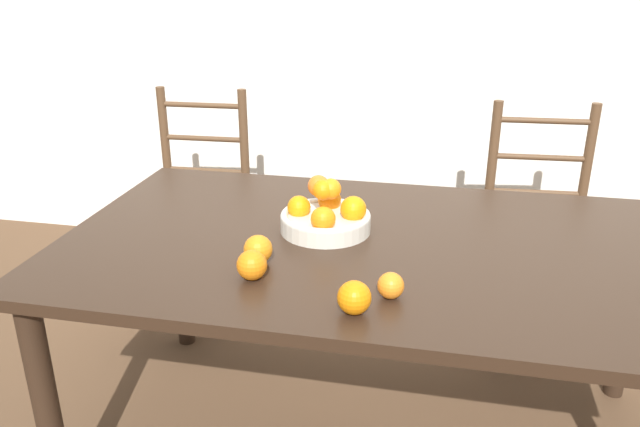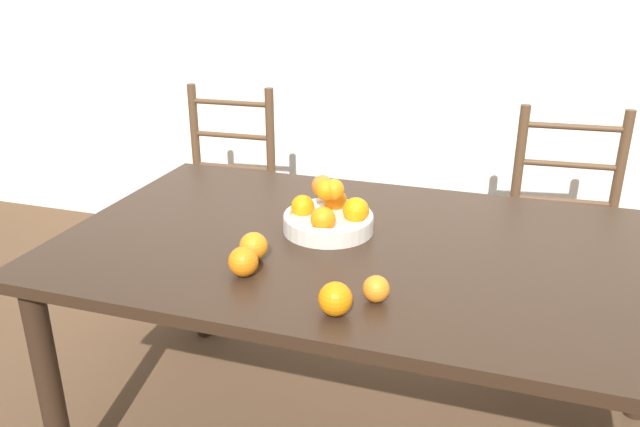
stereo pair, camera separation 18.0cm
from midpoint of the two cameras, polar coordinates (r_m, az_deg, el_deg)
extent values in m
cube|color=silver|center=(3.21, 13.97, 17.43)|extent=(8.00, 0.06, 2.60)
cube|color=black|center=(1.84, 8.27, -3.34)|extent=(1.88, 1.07, 0.03)
cylinder|color=black|center=(2.00, -21.05, -15.02)|extent=(0.07, 0.07, 0.72)
cylinder|color=black|center=(2.65, -9.01, -4.27)|extent=(0.07, 0.07, 0.72)
cylinder|color=beige|center=(1.90, 3.48, -0.97)|extent=(0.28, 0.28, 0.05)
torus|color=beige|center=(1.89, 3.50, -0.29)|extent=(0.28, 0.28, 0.02)
sphere|color=orange|center=(1.87, 6.06, 0.22)|extent=(0.08, 0.08, 0.08)
sphere|color=orange|center=(1.96, 4.02, 1.17)|extent=(0.07, 0.07, 0.07)
sphere|color=orange|center=(1.91, 1.11, 0.60)|extent=(0.07, 0.07, 0.07)
sphere|color=orange|center=(1.81, 3.14, -0.57)|extent=(0.07, 0.07, 0.07)
sphere|color=orange|center=(1.86, 4.04, 2.17)|extent=(0.06, 0.06, 0.06)
sphere|color=orange|center=(1.89, 2.94, 2.50)|extent=(0.07, 0.07, 0.07)
sphere|color=orange|center=(1.86, 3.31, 2.10)|extent=(0.06, 0.06, 0.06)
sphere|color=orange|center=(1.52, 8.57, -6.92)|extent=(0.07, 0.07, 0.07)
sphere|color=orange|center=(1.63, -3.89, -4.48)|extent=(0.08, 0.08, 0.08)
sphere|color=orange|center=(1.71, -3.10, -3.09)|extent=(0.08, 0.08, 0.08)
sphere|color=orange|center=(1.45, 4.99, -7.89)|extent=(0.08, 0.08, 0.08)
cylinder|color=#513823|center=(2.90, -11.99, -5.02)|extent=(0.04, 0.04, 0.45)
cylinder|color=#513823|center=(2.76, -4.90, -6.07)|extent=(0.04, 0.04, 0.45)
cylinder|color=#513823|center=(3.09, -9.40, 2.42)|extent=(0.04, 0.04, 1.00)
cylinder|color=#513823|center=(2.96, -2.68, 1.80)|extent=(0.04, 0.04, 1.00)
cube|color=#513823|center=(2.87, -7.38, 0.35)|extent=(0.44, 0.42, 0.04)
cylinder|color=#513823|center=(2.98, -6.20, 4.20)|extent=(0.38, 0.04, 0.02)
cylinder|color=#513823|center=(2.94, -6.32, 7.06)|extent=(0.38, 0.04, 0.02)
cylinder|color=#513823|center=(2.91, -6.45, 10.00)|extent=(0.38, 0.04, 0.02)
cylinder|color=#513823|center=(2.57, 18.66, -9.54)|extent=(0.04, 0.04, 0.45)
cylinder|color=#513823|center=(2.64, 27.01, -10.05)|extent=(0.04, 0.04, 0.45)
cylinder|color=#513823|center=(2.77, 18.92, -0.83)|extent=(0.04, 0.04, 1.00)
cylinder|color=#513823|center=(2.83, 26.56, -1.51)|extent=(0.04, 0.04, 1.00)
cube|color=#513823|center=(2.64, 23.16, -3.29)|extent=(0.45, 0.43, 0.04)
cylinder|color=#513823|center=(2.76, 23.13, 1.03)|extent=(0.38, 0.05, 0.02)
cylinder|color=#513823|center=(2.71, 23.60, 4.07)|extent=(0.38, 0.05, 0.02)
cylinder|color=#513823|center=(2.67, 24.10, 7.21)|extent=(0.38, 0.05, 0.02)
camera|label=1|loc=(0.09, -87.14, 1.15)|focal=35.00mm
camera|label=2|loc=(0.09, 92.86, -1.15)|focal=35.00mm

